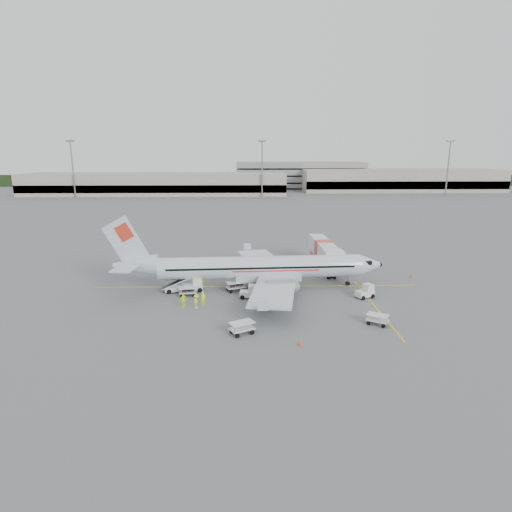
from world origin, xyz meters
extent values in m
plane|color=#56595B|center=(0.00, 0.00, 0.00)|extent=(360.00, 360.00, 0.00)
cube|color=yellow|center=(0.00, 0.00, 0.01)|extent=(44.00, 0.20, 0.01)
cube|color=yellow|center=(14.00, -8.00, 0.01)|extent=(0.20, 20.00, 0.01)
cone|color=#F33F0B|center=(22.91, 3.87, 0.31)|extent=(0.38, 0.38, 0.61)
cone|color=#F33F0B|center=(-0.03, 19.68, 0.30)|extent=(0.37, 0.37, 0.60)
cone|color=#F33F0B|center=(3.74, -18.50, 0.28)|extent=(0.35, 0.35, 0.57)
imported|color=#C0E019|center=(-6.52, -7.34, 0.88)|extent=(0.74, 0.76, 1.76)
imported|color=#C0E019|center=(-7.41, -1.50, 0.92)|extent=(1.12, 1.13, 1.84)
imported|color=#C0E019|center=(-7.24, -8.29, 0.87)|extent=(0.69, 1.15, 1.73)
imported|color=#C0E019|center=(-8.80, -7.94, 0.89)|extent=(1.08, 0.99, 1.77)
camera|label=1|loc=(-1.27, -55.86, 17.97)|focal=30.00mm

